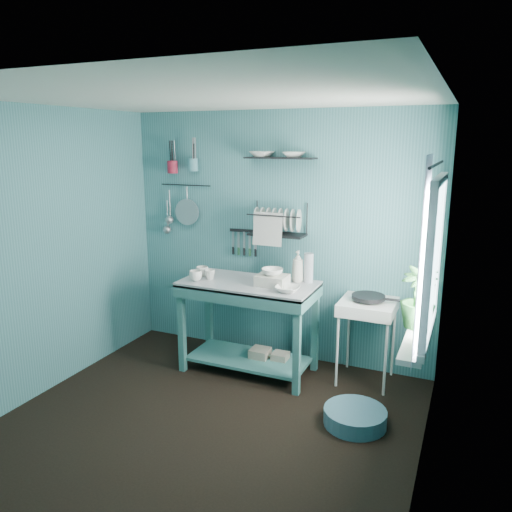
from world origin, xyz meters
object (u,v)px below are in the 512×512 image
at_px(wash_tub, 272,280).
at_px(mug_left, 196,276).
at_px(water_bottle, 309,268).
at_px(floor_basin, 355,417).
at_px(dish_rack, 277,219).
at_px(storage_tin_small, 280,363).
at_px(hotplate_stand, 366,341).
at_px(work_counter, 249,327).
at_px(storage_tin_large, 260,359).
at_px(colander, 187,212).
at_px(mug_right, 202,272).
at_px(mug_mid, 210,274).
at_px(potted_plant, 418,297).
at_px(utensil_cup_magenta, 172,167).
at_px(frying_pan, 368,297).
at_px(utensil_cup_teal, 193,165).
at_px(soap_bottle, 298,266).

bearing_deg(wash_tub, mug_left, -169.14).
bearing_deg(water_bottle, floor_basin, -49.25).
bearing_deg(dish_rack, storage_tin_small, -68.11).
height_order(mug_left, hotplate_stand, mug_left).
xyz_separation_m(work_counter, storage_tin_large, (0.10, 0.05, -0.34)).
xyz_separation_m(wash_tub, colander, (-1.18, 0.46, 0.51)).
bearing_deg(mug_right, mug_left, -82.87).
bearing_deg(storage_tin_small, water_bottle, 32.47).
bearing_deg(mug_mid, potted_plant, -9.36).
bearing_deg(dish_rack, potted_plant, -34.15).
xyz_separation_m(work_counter, mug_right, (-0.50, 0.00, 0.50)).
bearing_deg(colander, utensil_cup_magenta, -168.15).
height_order(mug_right, wash_tub, wash_tub).
bearing_deg(work_counter, storage_tin_large, 17.49).
distance_m(dish_rack, floor_basin, 1.95).
relative_size(mug_left, colander, 0.44).
bearing_deg(colander, mug_left, -53.51).
bearing_deg(frying_pan, work_counter, -167.54).
height_order(hotplate_stand, potted_plant, potted_plant).
bearing_deg(dish_rack, frying_pan, -14.02).
distance_m(mug_mid, potted_plant, 1.98).
bearing_deg(utensil_cup_magenta, work_counter, -21.19).
xyz_separation_m(utensil_cup_teal, colander, (-0.11, 0.03, -0.50)).
bearing_deg(floor_basin, storage_tin_large, 151.20).
relative_size(hotplate_stand, floor_basin, 1.58).
bearing_deg(water_bottle, soap_bottle, -168.69).
height_order(work_counter, mug_mid, mug_mid).
relative_size(water_bottle, dish_rack, 0.51).
xyz_separation_m(mug_mid, utensil_cup_magenta, (-0.69, 0.47, 0.98)).
xyz_separation_m(work_counter, soap_bottle, (0.42, 0.20, 0.60)).
height_order(storage_tin_small, floor_basin, storage_tin_small).
bearing_deg(potted_plant, hotplate_stand, 127.77).
distance_m(mug_right, soap_bottle, 0.95).
height_order(work_counter, utensil_cup_teal, utensil_cup_teal).
bearing_deg(storage_tin_small, mug_left, -162.90).
height_order(mug_right, utensil_cup_teal, utensil_cup_teal).
xyz_separation_m(wash_tub, utensil_cup_magenta, (-1.32, 0.43, 0.98)).
xyz_separation_m(potted_plant, storage_tin_small, (-1.27, 0.46, -0.96)).
relative_size(water_bottle, utensil_cup_magenta, 2.15).
distance_m(wash_tub, storage_tin_small, 0.86).
bearing_deg(frying_pan, colander, 174.19).
distance_m(soap_bottle, water_bottle, 0.10).
height_order(utensil_cup_magenta, utensil_cup_teal, utensil_cup_teal).
height_order(mug_left, dish_rack, dish_rack).
xyz_separation_m(mug_right, colander, (-0.43, 0.44, 0.51)).
bearing_deg(floor_basin, utensil_cup_magenta, 156.93).
bearing_deg(hotplate_stand, mug_left, -161.93).
bearing_deg(wash_tub, floor_basin, -29.39).
relative_size(utensil_cup_teal, colander, 0.46).
xyz_separation_m(mug_right, potted_plant, (2.07, -0.38, 0.11)).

